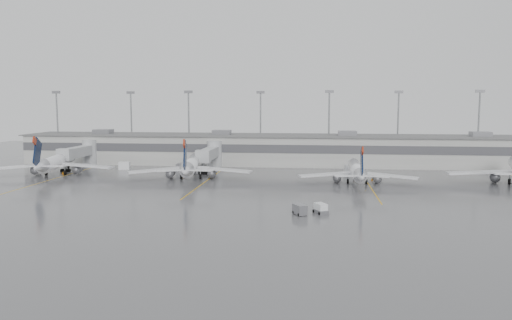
# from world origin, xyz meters

# --- Properties ---
(ground) EXTENTS (260.00, 260.00, 0.00)m
(ground) POSITION_xyz_m (0.00, 0.00, 0.00)
(ground) COLOR #4D4C4F
(ground) RESTS_ON ground
(terminal) EXTENTS (152.00, 17.00, 9.45)m
(terminal) POSITION_xyz_m (-0.01, 57.98, 4.17)
(terminal) COLOR #A2A29D
(terminal) RESTS_ON ground
(light_masts) EXTENTS (142.40, 8.00, 20.60)m
(light_masts) POSITION_xyz_m (0.00, 63.75, 12.03)
(light_masts) COLOR gray
(light_masts) RESTS_ON ground
(jet_bridge_left) EXTENTS (4.00, 17.20, 7.00)m
(jet_bridge_left) POSITION_xyz_m (-55.50, 45.72, 3.87)
(jet_bridge_left) COLOR #ABADB0
(jet_bridge_left) RESTS_ON ground
(jet_bridge_right) EXTENTS (4.00, 17.20, 7.00)m
(jet_bridge_right) POSITION_xyz_m (-20.50, 45.72, 3.87)
(jet_bridge_right) COLOR #ABADB0
(jet_bridge_right) RESTS_ON ground
(stand_markings) EXTENTS (105.25, 40.00, 0.01)m
(stand_markings) POSITION_xyz_m (-0.00, 24.00, 0.01)
(stand_markings) COLOR #E5A50D
(stand_markings) RESTS_ON ground
(jet_far_left) EXTENTS (27.43, 31.08, 10.19)m
(jet_far_left) POSITION_xyz_m (-55.26, 31.06, 3.17)
(jet_far_left) COLOR white
(jet_far_left) RESTS_ON ground
(jet_mid_left) EXTENTS (27.38, 30.92, 10.05)m
(jet_mid_left) POSITION_xyz_m (-21.68, 28.69, 3.12)
(jet_mid_left) COLOR white
(jet_mid_left) RESTS_ON ground
(jet_mid_right) EXTENTS (24.95, 27.96, 9.05)m
(jet_mid_right) POSITION_xyz_m (15.13, 26.22, 2.81)
(jet_mid_right) COLOR white
(jet_mid_right) RESTS_ON ground
(baggage_tug) EXTENTS (2.55, 2.92, 1.61)m
(baggage_tug) POSITION_xyz_m (7.08, -4.03, 0.63)
(baggage_tug) COLOR white
(baggage_tug) RESTS_ON ground
(baggage_cart) EXTENTS (2.46, 2.86, 1.60)m
(baggage_cart) POSITION_xyz_m (3.88, -5.23, 0.83)
(baggage_cart) COLOR slate
(baggage_cart) RESTS_ON ground
(gse_uld_a) EXTENTS (2.99, 2.24, 1.93)m
(gse_uld_a) POSITION_xyz_m (-42.67, 42.24, 0.97)
(gse_uld_a) COLOR white
(gse_uld_a) RESTS_ON ground
(gse_uld_b) EXTENTS (2.78, 2.07, 1.81)m
(gse_uld_b) POSITION_xyz_m (-21.29, 37.89, 0.90)
(gse_uld_b) COLOR white
(gse_uld_b) RESTS_ON ground
(gse_uld_c) EXTENTS (3.04, 2.41, 1.89)m
(gse_uld_c) POSITION_xyz_m (14.95, 43.38, 0.95)
(gse_uld_c) COLOR white
(gse_uld_c) RESTS_ON ground
(gse_loader) EXTENTS (2.07, 3.06, 1.82)m
(gse_loader) POSITION_xyz_m (-27.48, 41.68, 0.91)
(gse_loader) COLOR slate
(gse_loader) RESTS_ON ground
(cone_a) EXTENTS (0.50, 0.50, 0.79)m
(cone_a) POSITION_xyz_m (-54.00, 31.84, 0.40)
(cone_a) COLOR orange
(cone_a) RESTS_ON ground
(cone_b) EXTENTS (0.50, 0.50, 0.80)m
(cone_b) POSITION_xyz_m (-25.04, 34.12, 0.40)
(cone_b) COLOR orange
(cone_b) RESTS_ON ground
(cone_c) EXTENTS (0.46, 0.46, 0.73)m
(cone_c) POSITION_xyz_m (18.80, 30.65, 0.36)
(cone_c) COLOR orange
(cone_c) RESTS_ON ground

